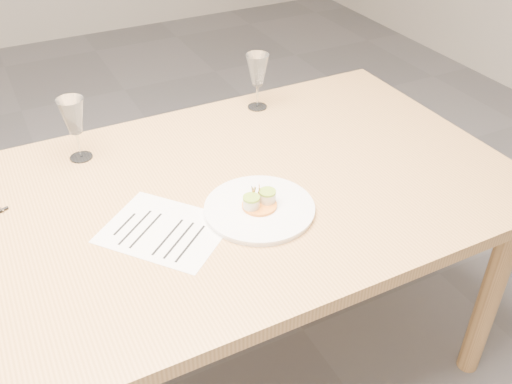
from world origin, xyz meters
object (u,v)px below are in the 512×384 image
dining_table (98,246)px  recipe_sheet (165,230)px  dinner_plate (260,208)px  wine_glass_1 (73,118)px  wine_glass_2 (257,71)px

dining_table → recipe_sheet: size_ratio=6.33×
dinner_plate → recipe_sheet: (-0.25, 0.04, -0.01)m
dinner_plate → wine_glass_1: (-0.36, 0.48, 0.12)m
recipe_sheet → wine_glass_1: (-0.11, 0.44, 0.14)m
wine_glass_1 → wine_glass_2: (0.63, 0.05, -0.00)m
dining_table → recipe_sheet: 0.20m
recipe_sheet → wine_glass_1: size_ratio=1.94×
dinner_plate → recipe_sheet: bearing=171.1°
wine_glass_1 → dining_table: bearing=-97.9°
dining_table → dinner_plate: dinner_plate is taller
recipe_sheet → wine_glass_1: 0.48m
wine_glass_2 → dining_table: bearing=-149.6°
wine_glass_1 → wine_glass_2: 0.63m
dinner_plate → wine_glass_1: 0.61m
dinner_plate → wine_glass_2: wine_glass_2 is taller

